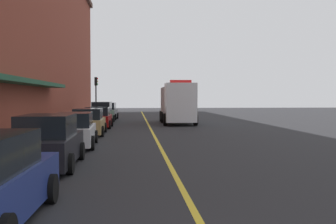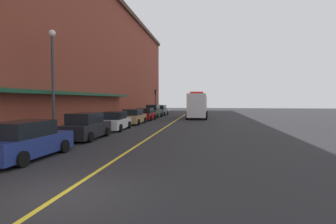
{
  "view_description": "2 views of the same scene",
  "coord_description": "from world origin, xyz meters",
  "px_view_note": "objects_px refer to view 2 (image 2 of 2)",
  "views": [
    {
      "loc": [
        -1.21,
        -3.28,
        2.32
      ],
      "look_at": [
        1.47,
        28.32,
        1.13
      ],
      "focal_mm": 43.29,
      "sensor_mm": 36.0,
      "label": 1
    },
    {
      "loc": [
        3.96,
        -6.8,
        2.6
      ],
      "look_at": [
        -1.16,
        28.33,
        1.01
      ],
      "focal_mm": 29.17,
      "sensor_mm": 36.0,
      "label": 2
    }
  ],
  "objects_px": {
    "parked_car_6": "(160,110)",
    "parking_meter_2": "(102,117)",
    "parked_car_4": "(146,114)",
    "box_truck": "(198,106)",
    "parked_car_1": "(86,127)",
    "parked_car_2": "(115,121)",
    "parked_car_0": "(26,141)",
    "traffic_light_near": "(156,97)",
    "parked_car_3": "(134,117)",
    "parked_car_5": "(153,112)",
    "street_lamp_left": "(53,72)"
  },
  "relations": [
    {
      "from": "parked_car_1",
      "to": "parked_car_2",
      "type": "distance_m",
      "value": 5.47
    },
    {
      "from": "traffic_light_near",
      "to": "parked_car_0",
      "type": "bearing_deg",
      "value": -87.92
    },
    {
      "from": "parked_car_6",
      "to": "street_lamp_left",
      "type": "bearing_deg",
      "value": 177.85
    },
    {
      "from": "street_lamp_left",
      "to": "parked_car_1",
      "type": "bearing_deg",
      "value": 17.97
    },
    {
      "from": "parked_car_1",
      "to": "parking_meter_2",
      "type": "distance_m",
      "value": 6.3
    },
    {
      "from": "box_truck",
      "to": "traffic_light_near",
      "type": "height_order",
      "value": "traffic_light_near"
    },
    {
      "from": "parked_car_2",
      "to": "street_lamp_left",
      "type": "relative_size",
      "value": 0.67
    },
    {
      "from": "parked_car_3",
      "to": "box_truck",
      "type": "height_order",
      "value": "box_truck"
    },
    {
      "from": "parked_car_4",
      "to": "parking_meter_2",
      "type": "bearing_deg",
      "value": 173.04
    },
    {
      "from": "parked_car_4",
      "to": "parking_meter_2",
      "type": "height_order",
      "value": "parked_car_4"
    },
    {
      "from": "parked_car_2",
      "to": "parking_meter_2",
      "type": "height_order",
      "value": "parked_car_2"
    },
    {
      "from": "parked_car_6",
      "to": "parking_meter_2",
      "type": "xyz_separation_m",
      "value": [
        -1.42,
        -22.12,
        0.25
      ]
    },
    {
      "from": "parked_car_4",
      "to": "box_truck",
      "type": "height_order",
      "value": "box_truck"
    },
    {
      "from": "parking_meter_2",
      "to": "street_lamp_left",
      "type": "bearing_deg",
      "value": -95.06
    },
    {
      "from": "parked_car_0",
      "to": "traffic_light_near",
      "type": "xyz_separation_m",
      "value": [
        -1.35,
        37.08,
        2.37
      ]
    },
    {
      "from": "parked_car_3",
      "to": "parked_car_6",
      "type": "height_order",
      "value": "parked_car_6"
    },
    {
      "from": "parked_car_0",
      "to": "parked_car_1",
      "type": "bearing_deg",
      "value": 1.95
    },
    {
      "from": "parked_car_1",
      "to": "box_truck",
      "type": "bearing_deg",
      "value": -17.67
    },
    {
      "from": "parked_car_3",
      "to": "street_lamp_left",
      "type": "height_order",
      "value": "street_lamp_left"
    },
    {
      "from": "parked_car_2",
      "to": "box_truck",
      "type": "distance_m",
      "value": 17.33
    },
    {
      "from": "parked_car_1",
      "to": "traffic_light_near",
      "type": "relative_size",
      "value": 1.08
    },
    {
      "from": "parked_car_0",
      "to": "parked_car_1",
      "type": "xyz_separation_m",
      "value": [
        -0.07,
        6.15,
        0.03
      ]
    },
    {
      "from": "traffic_light_near",
      "to": "box_truck",
      "type": "bearing_deg",
      "value": -50.22
    },
    {
      "from": "parked_car_2",
      "to": "parked_car_4",
      "type": "height_order",
      "value": "parked_car_2"
    },
    {
      "from": "parked_car_0",
      "to": "parking_meter_2",
      "type": "distance_m",
      "value": 12.38
    },
    {
      "from": "parked_car_3",
      "to": "parked_car_5",
      "type": "bearing_deg",
      "value": -0.58
    },
    {
      "from": "parked_car_5",
      "to": "parking_meter_2",
      "type": "bearing_deg",
      "value": 177.4
    },
    {
      "from": "parked_car_5",
      "to": "parked_car_1",
      "type": "bearing_deg",
      "value": -177.88
    },
    {
      "from": "parked_car_3",
      "to": "parked_car_4",
      "type": "xyz_separation_m",
      "value": [
        0.09,
        5.48,
        -0.02
      ]
    },
    {
      "from": "parked_car_6",
      "to": "parking_meter_2",
      "type": "relative_size",
      "value": 3.54
    },
    {
      "from": "parked_car_2",
      "to": "parked_car_5",
      "type": "relative_size",
      "value": 1.09
    },
    {
      "from": "parked_car_3",
      "to": "street_lamp_left",
      "type": "xyz_separation_m",
      "value": [
        -1.99,
        -12.12,
        3.64
      ]
    },
    {
      "from": "parked_car_2",
      "to": "traffic_light_near",
      "type": "relative_size",
      "value": 1.08
    },
    {
      "from": "parked_car_5",
      "to": "traffic_light_near",
      "type": "relative_size",
      "value": 0.99
    },
    {
      "from": "parked_car_1",
      "to": "parked_car_2",
      "type": "bearing_deg",
      "value": -1.26
    },
    {
      "from": "parking_meter_2",
      "to": "traffic_light_near",
      "type": "distance_m",
      "value": 24.87
    },
    {
      "from": "parked_car_6",
      "to": "parked_car_4",
      "type": "bearing_deg",
      "value": -177.84
    },
    {
      "from": "parked_car_5",
      "to": "parked_car_0",
      "type": "bearing_deg",
      "value": -177.73
    },
    {
      "from": "parked_car_5",
      "to": "parking_meter_2",
      "type": "distance_m",
      "value": 16.38
    },
    {
      "from": "street_lamp_left",
      "to": "traffic_light_near",
      "type": "height_order",
      "value": "street_lamp_left"
    },
    {
      "from": "parked_car_1",
      "to": "parked_car_3",
      "type": "bearing_deg",
      "value": -0.92
    },
    {
      "from": "parked_car_2",
      "to": "parked_car_5",
      "type": "bearing_deg",
      "value": -2.15
    },
    {
      "from": "parked_car_6",
      "to": "box_truck",
      "type": "xyz_separation_m",
      "value": [
        6.49,
        -6.75,
        0.93
      ]
    },
    {
      "from": "parked_car_4",
      "to": "box_truck",
      "type": "distance_m",
      "value": 7.93
    },
    {
      "from": "parked_car_5",
      "to": "street_lamp_left",
      "type": "relative_size",
      "value": 0.61
    },
    {
      "from": "parked_car_6",
      "to": "traffic_light_near",
      "type": "bearing_deg",
      "value": 28.72
    },
    {
      "from": "box_truck",
      "to": "traffic_light_near",
      "type": "xyz_separation_m",
      "value": [
        -7.85,
        9.42,
        1.42
      ]
    },
    {
      "from": "parked_car_0",
      "to": "parked_car_4",
      "type": "bearing_deg",
      "value": 1.14
    },
    {
      "from": "parked_car_6",
      "to": "traffic_light_near",
      "type": "distance_m",
      "value": 3.8
    },
    {
      "from": "parked_car_0",
      "to": "parked_car_4",
      "type": "height_order",
      "value": "parked_car_0"
    }
  ]
}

